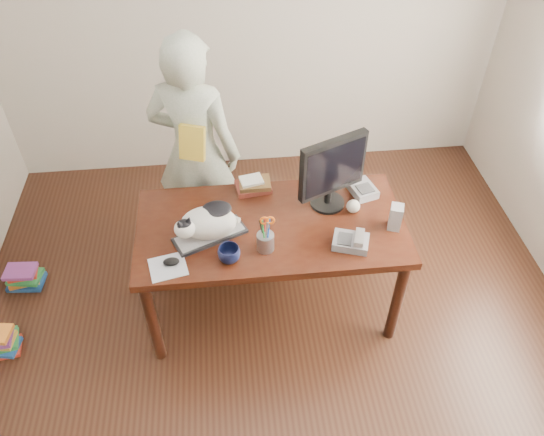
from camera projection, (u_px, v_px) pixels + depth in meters
The scene contains 17 objects.
room at pixel (285, 221), 2.31m from camera, with size 4.50×4.50×4.50m.
desk at pixel (270, 233), 3.31m from camera, with size 1.60×0.80×0.75m.
keyboard at pixel (210, 235), 3.07m from camera, with size 0.45×0.31×0.03m.
cat at pixel (207, 223), 2.99m from camera, with size 0.39×0.31×0.23m.
monitor at pixel (332, 170), 3.09m from camera, with size 0.42×0.28×0.49m.
pen_cup at pixel (266, 240), 2.96m from camera, with size 0.10×0.10×0.25m.
mousepad at pixel (168, 267), 2.91m from camera, with size 0.23×0.22×0.00m.
mouse at pixel (171, 262), 2.91m from camera, with size 0.10×0.08×0.04m.
coffee_mug at pixel (229, 254), 2.91m from camera, with size 0.12×0.12×0.10m, color black.
phone at pixel (351, 241), 3.01m from camera, with size 0.24×0.20×0.09m.
speaker at pixel (396, 217), 3.08m from camera, with size 0.09×0.10×0.16m.
baseball at pixel (353, 206), 3.21m from camera, with size 0.08×0.08×0.08m.
book_stack at pixel (254, 185), 3.37m from camera, with size 0.24×0.19×0.08m.
calculator at pixel (362, 189), 3.35m from camera, with size 0.19×0.22×0.06m.
person at pixel (196, 153), 3.51m from camera, with size 0.62×0.40×1.69m, color beige.
held_book at pixel (192, 143), 3.25m from camera, with size 0.18×0.14×0.22m.
book_pile_b at pixel (24, 277), 3.74m from camera, with size 0.26×0.20×0.15m.
Camera 1 is at (-0.23, -1.65, 2.94)m, focal length 35.00 mm.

